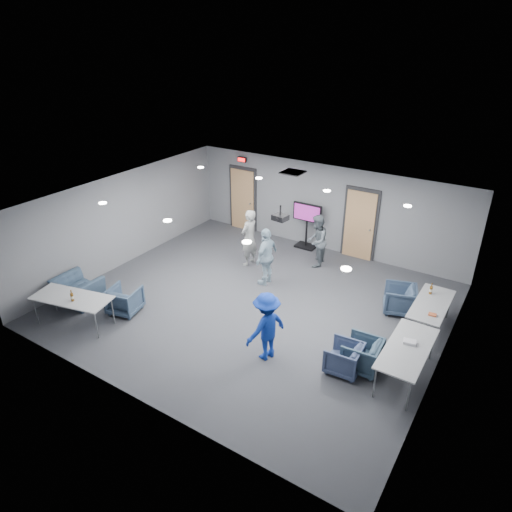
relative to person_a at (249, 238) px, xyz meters
The scene contains 29 objects.
floor 2.39m from the person_a, 53.49° to the right, with size 9.00×9.00×0.00m, color #33353A.
ceiling 2.90m from the person_a, 53.49° to the right, with size 9.00×9.00×0.00m, color white.
wall_back 2.62m from the person_a, 59.02° to the left, with size 9.00×0.02×2.70m, color slate.
wall_front 5.96m from the person_a, 77.10° to the right, with size 9.00×0.02×2.70m, color slate.
wall_left 3.68m from the person_a, 150.56° to the right, with size 0.02×8.00×2.70m, color slate.
wall_right 6.12m from the person_a, 17.09° to the right, with size 0.02×8.00×2.70m, color slate.
door_left 2.74m from the person_a, 127.74° to the left, with size 1.06×0.17×2.24m.
door_right 3.33m from the person_a, 40.57° to the left, with size 1.06×0.17×2.24m.
exit_sign 3.15m from the person_a, 128.01° to the left, with size 0.32×0.08×0.16m.
hvac_diffuser 2.25m from the person_a, 50.69° to the left, with size 0.60×0.60×0.03m, color black.
downlights 2.89m from the person_a, 53.49° to the right, with size 6.18×3.78×0.02m.
person_a is the anchor object (origin of this frame).
person_b 1.96m from the person_a, 30.31° to the left, with size 0.76×0.59×1.57m, color slate.
person_c 1.23m from the person_a, 34.35° to the right, with size 0.95×0.40×1.62m, color #9AB4C6.
person_d 4.32m from the person_a, 51.92° to the right, with size 1.00×0.57×1.54m, color navy.
chair_right_a 4.55m from the person_a, ahead, with size 0.74×0.76×0.70m, color #334258.
chair_right_b 5.26m from the person_a, 30.62° to the right, with size 0.72×0.74×0.68m, color #34485A.
chair_right_c 5.18m from the person_a, 34.84° to the right, with size 0.68×0.70×0.63m, color #384361.
chair_front_a 4.00m from the person_a, 107.12° to the right, with size 0.71×0.73×0.67m, color #36475D.
chair_front_b 4.84m from the person_a, 121.05° to the right, with size 1.07×0.93×0.69m, color #35475B.
table_right_a 5.36m from the person_a, ahead, with size 0.72×1.72×0.73m.
table_right_b 5.87m from the person_a, 24.89° to the right, with size 0.79×1.90×0.73m.
table_front_left 5.11m from the person_a, 110.29° to the right, with size 1.99×1.17×0.73m.
bottle_front 5.14m from the person_a, 108.26° to the right, with size 0.07×0.07×0.29m.
bottle_right 5.19m from the person_a, ahead, with size 0.07×0.07×0.28m.
snack_box 5.56m from the person_a, 11.03° to the right, with size 0.17×0.11×0.04m, color #C05730.
wrapper 5.79m from the person_a, 23.50° to the right, with size 0.25×0.17×0.06m, color silver.
tv_stand 2.15m from the person_a, 65.61° to the left, with size 0.96×0.46×1.47m.
projector 2.88m from the person_a, 39.21° to the right, with size 0.36×0.34×0.36m.
Camera 1 is at (5.35, -8.29, 6.29)m, focal length 32.00 mm.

